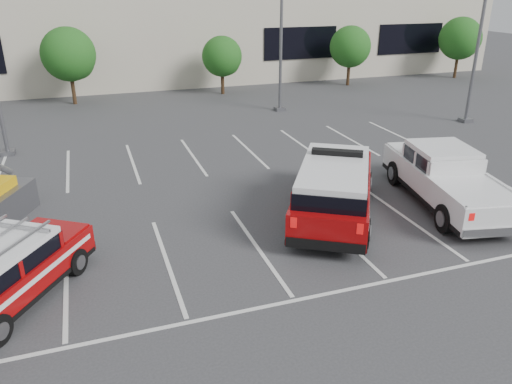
{
  "coord_description": "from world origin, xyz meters",
  "views": [
    {
      "loc": [
        -4.29,
        -12.37,
        7.31
      ],
      "look_at": [
        0.54,
        1.72,
        1.05
      ],
      "focal_mm": 35.0,
      "sensor_mm": 36.0,
      "label": 1
    }
  ],
  "objects_px": {
    "tree_mid_right": "(223,58)",
    "ladder_suv": "(6,277)",
    "tree_far_right": "(461,40)",
    "tree_mid_left": "(70,56)",
    "light_pole_right": "(481,26)",
    "white_pickup": "(445,183)",
    "convention_building": "(133,17)",
    "light_pole_mid": "(281,22)",
    "fire_chief_suv": "(334,192)",
    "tree_right": "(351,48)"
  },
  "relations": [
    {
      "from": "tree_right",
      "to": "fire_chief_suv",
      "type": "height_order",
      "value": "tree_right"
    },
    {
      "from": "tree_mid_right",
      "to": "ladder_suv",
      "type": "relative_size",
      "value": 0.82
    },
    {
      "from": "tree_mid_left",
      "to": "fire_chief_suv",
      "type": "height_order",
      "value": "tree_mid_left"
    },
    {
      "from": "convention_building",
      "to": "light_pole_right",
      "type": "relative_size",
      "value": 5.86
    },
    {
      "from": "convention_building",
      "to": "fire_chief_suv",
      "type": "bearing_deg",
      "value": -84.56
    },
    {
      "from": "tree_far_right",
      "to": "light_pole_right",
      "type": "height_order",
      "value": "light_pole_right"
    },
    {
      "from": "tree_mid_left",
      "to": "light_pole_mid",
      "type": "distance_m",
      "value": 13.53
    },
    {
      "from": "tree_far_right",
      "to": "tree_mid_left",
      "type": "bearing_deg",
      "value": 180.0
    },
    {
      "from": "fire_chief_suv",
      "to": "light_pole_right",
      "type": "bearing_deg",
      "value": 65.63
    },
    {
      "from": "tree_right",
      "to": "ladder_suv",
      "type": "height_order",
      "value": "tree_right"
    },
    {
      "from": "tree_far_right",
      "to": "white_pickup",
      "type": "bearing_deg",
      "value": -130.02
    },
    {
      "from": "convention_building",
      "to": "tree_far_right",
      "type": "relative_size",
      "value": 12.38
    },
    {
      "from": "tree_far_right",
      "to": "fire_chief_suv",
      "type": "distance_m",
      "value": 30.38
    },
    {
      "from": "tree_mid_left",
      "to": "tree_mid_right",
      "type": "relative_size",
      "value": 1.21
    },
    {
      "from": "tree_right",
      "to": "ladder_suv",
      "type": "distance_m",
      "value": 31.49
    },
    {
      "from": "light_pole_right",
      "to": "fire_chief_suv",
      "type": "bearing_deg",
      "value": -145.69
    },
    {
      "from": "convention_building",
      "to": "tree_mid_left",
      "type": "bearing_deg",
      "value": -117.4
    },
    {
      "from": "tree_far_right",
      "to": "light_pole_right",
      "type": "distance_m",
      "value": 15.24
    },
    {
      "from": "tree_far_right",
      "to": "fire_chief_suv",
      "type": "xyz_separation_m",
      "value": [
        -21.99,
        -20.85,
        -2.14
      ]
    },
    {
      "from": "tree_right",
      "to": "light_pole_mid",
      "type": "relative_size",
      "value": 0.43
    },
    {
      "from": "tree_far_right",
      "to": "tree_mid_right",
      "type": "bearing_deg",
      "value": -180.0
    },
    {
      "from": "light_pole_mid",
      "to": "light_pole_right",
      "type": "distance_m",
      "value": 10.82
    },
    {
      "from": "white_pickup",
      "to": "tree_mid_left",
      "type": "bearing_deg",
      "value": 131.76
    },
    {
      "from": "tree_right",
      "to": "white_pickup",
      "type": "relative_size",
      "value": 0.66
    },
    {
      "from": "tree_mid_left",
      "to": "tree_mid_right",
      "type": "xyz_separation_m",
      "value": [
        10.0,
        -0.0,
        -0.54
      ]
    },
    {
      "from": "tree_mid_right",
      "to": "fire_chief_suv",
      "type": "distance_m",
      "value": 21.01
    },
    {
      "from": "light_pole_mid",
      "to": "fire_chief_suv",
      "type": "height_order",
      "value": "light_pole_mid"
    },
    {
      "from": "tree_mid_left",
      "to": "ladder_suv",
      "type": "xyz_separation_m",
      "value": [
        -1.77,
        -22.66,
        -2.31
      ]
    },
    {
      "from": "light_pole_right",
      "to": "ladder_suv",
      "type": "relative_size",
      "value": 2.1
    },
    {
      "from": "tree_mid_right",
      "to": "fire_chief_suv",
      "type": "relative_size",
      "value": 0.61
    },
    {
      "from": "tree_right",
      "to": "white_pickup",
      "type": "xyz_separation_m",
      "value": [
        -7.73,
        -21.12,
        -1.99
      ]
    },
    {
      "from": "tree_mid_right",
      "to": "ladder_suv",
      "type": "xyz_separation_m",
      "value": [
        -11.77,
        -22.66,
        -1.77
      ]
    },
    {
      "from": "light_pole_mid",
      "to": "fire_chief_suv",
      "type": "xyz_separation_m",
      "value": [
        -3.9,
        -14.8,
        -4.28
      ]
    },
    {
      "from": "tree_mid_right",
      "to": "white_pickup",
      "type": "distance_m",
      "value": 21.31
    },
    {
      "from": "white_pickup",
      "to": "tree_far_right",
      "type": "bearing_deg",
      "value": 61.59
    },
    {
      "from": "tree_mid_right",
      "to": "light_pole_mid",
      "type": "height_order",
      "value": "light_pole_mid"
    },
    {
      "from": "tree_mid_left",
      "to": "white_pickup",
      "type": "xyz_separation_m",
      "value": [
        12.27,
        -21.12,
        -2.26
      ]
    },
    {
      "from": "tree_mid_left",
      "to": "tree_far_right",
      "type": "relative_size",
      "value": 1.0
    },
    {
      "from": "tree_mid_right",
      "to": "light_pole_mid",
      "type": "relative_size",
      "value": 0.39
    },
    {
      "from": "convention_building",
      "to": "light_pole_right",
      "type": "xyz_separation_m",
      "value": [
        15.82,
        -21.86,
        0.47
      ]
    },
    {
      "from": "light_pole_right",
      "to": "tree_mid_left",
      "type": "bearing_deg",
      "value": 150.05
    },
    {
      "from": "tree_mid_right",
      "to": "fire_chief_suv",
      "type": "height_order",
      "value": "tree_mid_right"
    },
    {
      "from": "convention_building",
      "to": "light_pole_mid",
      "type": "relative_size",
      "value": 5.86
    },
    {
      "from": "tree_right",
      "to": "light_pole_mid",
      "type": "bearing_deg",
      "value": -143.23
    },
    {
      "from": "convention_building",
      "to": "ladder_suv",
      "type": "height_order",
      "value": "convention_building"
    },
    {
      "from": "light_pole_mid",
      "to": "white_pickup",
      "type": "distance_m",
      "value": 15.71
    },
    {
      "from": "convention_building",
      "to": "tree_far_right",
      "type": "bearing_deg",
      "value": -21.51
    },
    {
      "from": "tree_mid_right",
      "to": "fire_chief_suv",
      "type": "bearing_deg",
      "value": -95.46
    },
    {
      "from": "tree_far_right",
      "to": "light_pole_right",
      "type": "xyz_separation_m",
      "value": [
        -9.09,
        -12.05,
        2.14
      ]
    },
    {
      "from": "light_pole_mid",
      "to": "ladder_suv",
      "type": "bearing_deg",
      "value": -129.46
    }
  ]
}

